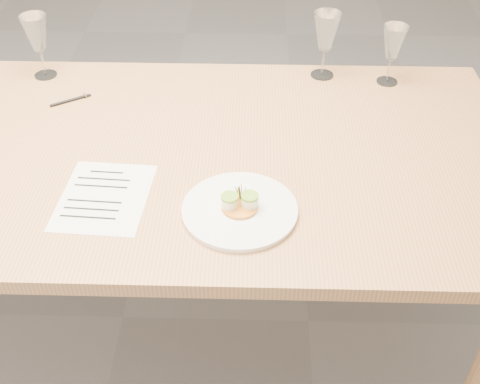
{
  "coord_description": "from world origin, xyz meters",
  "views": [
    {
      "loc": [
        0.46,
        -1.36,
        1.73
      ],
      "look_at": [
        0.43,
        -0.24,
        0.8
      ],
      "focal_mm": 45.0,
      "sensor_mm": 36.0,
      "label": 1
    }
  ],
  "objects_px": {
    "dinner_plate": "(240,209)",
    "wine_glass_3": "(393,44)",
    "dining_table": "(93,167)",
    "wine_glass_2": "(326,33)",
    "wine_glass_1": "(36,34)",
    "ballpoint_pen": "(71,100)",
    "recipe_sheet": "(104,197)"
  },
  "relations": [
    {
      "from": "ballpoint_pen",
      "to": "wine_glass_3",
      "type": "relative_size",
      "value": 0.6
    },
    {
      "from": "dining_table",
      "to": "ballpoint_pen",
      "type": "bearing_deg",
      "value": 114.48
    },
    {
      "from": "recipe_sheet",
      "to": "ballpoint_pen",
      "type": "height_order",
      "value": "ballpoint_pen"
    },
    {
      "from": "wine_glass_1",
      "to": "wine_glass_3",
      "type": "relative_size",
      "value": 1.08
    },
    {
      "from": "dinner_plate",
      "to": "ballpoint_pen",
      "type": "height_order",
      "value": "dinner_plate"
    },
    {
      "from": "dining_table",
      "to": "wine_glass_3",
      "type": "xyz_separation_m",
      "value": [
        0.89,
        0.39,
        0.2
      ]
    },
    {
      "from": "ballpoint_pen",
      "to": "wine_glass_3",
      "type": "xyz_separation_m",
      "value": [
        1.0,
        0.15,
        0.13
      ]
    },
    {
      "from": "wine_glass_1",
      "to": "wine_glass_3",
      "type": "height_order",
      "value": "wine_glass_1"
    },
    {
      "from": "recipe_sheet",
      "to": "wine_glass_3",
      "type": "distance_m",
      "value": 1.02
    },
    {
      "from": "dinner_plate",
      "to": "ballpoint_pen",
      "type": "relative_size",
      "value": 2.45
    },
    {
      "from": "ballpoint_pen",
      "to": "dinner_plate",
      "type": "bearing_deg",
      "value": -75.33
    },
    {
      "from": "dinner_plate",
      "to": "recipe_sheet",
      "type": "distance_m",
      "value": 0.35
    },
    {
      "from": "recipe_sheet",
      "to": "wine_glass_2",
      "type": "distance_m",
      "value": 0.89
    },
    {
      "from": "dinner_plate",
      "to": "wine_glass_1",
      "type": "relative_size",
      "value": 1.36
    },
    {
      "from": "dinner_plate",
      "to": "wine_glass_3",
      "type": "distance_m",
      "value": 0.81
    },
    {
      "from": "dining_table",
      "to": "dinner_plate",
      "type": "height_order",
      "value": "dinner_plate"
    },
    {
      "from": "recipe_sheet",
      "to": "wine_glass_2",
      "type": "relative_size",
      "value": 1.35
    },
    {
      "from": "wine_glass_1",
      "to": "dinner_plate",
      "type": "bearing_deg",
      "value": -45.07
    },
    {
      "from": "dinner_plate",
      "to": "wine_glass_2",
      "type": "xyz_separation_m",
      "value": [
        0.25,
        0.69,
        0.14
      ]
    },
    {
      "from": "ballpoint_pen",
      "to": "wine_glass_1",
      "type": "height_order",
      "value": "wine_glass_1"
    },
    {
      "from": "wine_glass_2",
      "to": "wine_glass_1",
      "type": "bearing_deg",
      "value": -178.37
    },
    {
      "from": "wine_glass_2",
      "to": "dining_table",
      "type": "bearing_deg",
      "value": -147.81
    },
    {
      "from": "wine_glass_2",
      "to": "ballpoint_pen",
      "type": "bearing_deg",
      "value": -166.76
    },
    {
      "from": "ballpoint_pen",
      "to": "wine_glass_1",
      "type": "bearing_deg",
      "value": 95.24
    },
    {
      "from": "dining_table",
      "to": "dinner_plate",
      "type": "bearing_deg",
      "value": -31.34
    },
    {
      "from": "dinner_plate",
      "to": "wine_glass_3",
      "type": "xyz_separation_m",
      "value": [
        0.46,
        0.65,
        0.12
      ]
    },
    {
      "from": "ballpoint_pen",
      "to": "wine_glass_2",
      "type": "height_order",
      "value": "wine_glass_2"
    },
    {
      "from": "recipe_sheet",
      "to": "dining_table",
      "type": "bearing_deg",
      "value": 115.47
    },
    {
      "from": "wine_glass_1",
      "to": "wine_glass_3",
      "type": "distance_m",
      "value": 1.13
    },
    {
      "from": "dinner_plate",
      "to": "dining_table",
      "type": "bearing_deg",
      "value": 148.66
    },
    {
      "from": "recipe_sheet",
      "to": "ballpoint_pen",
      "type": "relative_size",
      "value": 2.51
    },
    {
      "from": "ballpoint_pen",
      "to": "wine_glass_1",
      "type": "xyz_separation_m",
      "value": [
        -0.12,
        0.16,
        0.14
      ]
    }
  ]
}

